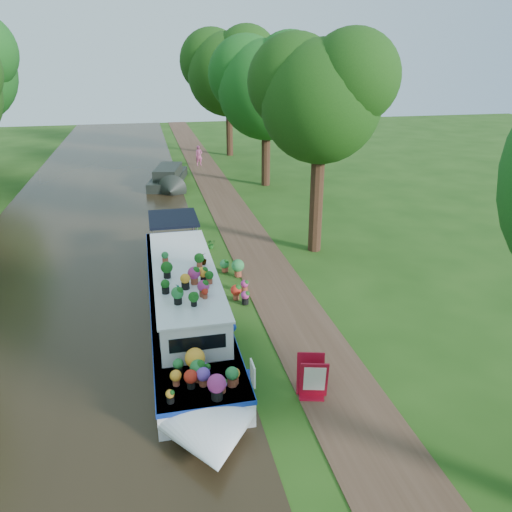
# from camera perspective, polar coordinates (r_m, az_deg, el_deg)

# --- Properties ---
(ground) EXTENTS (100.00, 100.00, 0.00)m
(ground) POSITION_cam_1_polar(r_m,az_deg,el_deg) (18.51, -1.55, -3.50)
(ground) COLOR #1F4511
(ground) RESTS_ON ground
(canal_water) EXTENTS (10.00, 100.00, 0.02)m
(canal_water) POSITION_cam_1_polar(r_m,az_deg,el_deg) (18.46, -20.22, -4.99)
(canal_water) COLOR black
(canal_water) RESTS_ON ground
(towpath) EXTENTS (2.20, 100.00, 0.03)m
(towpath) POSITION_cam_1_polar(r_m,az_deg,el_deg) (18.74, 2.06, -3.11)
(towpath) COLOR #4A3122
(towpath) RESTS_ON ground
(plant_boat) EXTENTS (2.29, 13.52, 2.29)m
(plant_boat) POSITION_cam_1_polar(r_m,az_deg,el_deg) (15.79, -7.99, -4.99)
(plant_boat) COLOR white
(plant_boat) RESTS_ON canal_water
(tree_near_overhang) EXTENTS (5.52, 5.28, 8.99)m
(tree_near_overhang) POSITION_cam_1_polar(r_m,az_deg,el_deg) (20.72, 7.38, 18.04)
(tree_near_overhang) COLOR black
(tree_near_overhang) RESTS_ON ground
(tree_near_mid) EXTENTS (6.90, 6.60, 9.40)m
(tree_near_mid) POSITION_cam_1_polar(r_m,az_deg,el_deg) (32.45, 1.13, 19.26)
(tree_near_mid) COLOR black
(tree_near_mid) RESTS_ON ground
(tree_near_far) EXTENTS (7.59, 7.26, 10.30)m
(tree_near_far) POSITION_cam_1_polar(r_m,az_deg,el_deg) (43.11, -3.24, 20.70)
(tree_near_far) COLOR black
(tree_near_far) RESTS_ON ground
(second_boat) EXTENTS (3.01, 6.64, 1.23)m
(second_boat) POSITION_cam_1_polar(r_m,az_deg,el_deg) (33.66, -9.98, 8.82)
(second_boat) COLOR black
(second_boat) RESTS_ON canal_water
(sandwich_board) EXTENTS (0.73, 0.70, 1.10)m
(sandwich_board) POSITION_cam_1_polar(r_m,az_deg,el_deg) (12.76, 6.45, -13.80)
(sandwich_board) COLOR #A40B20
(sandwich_board) RESTS_ON towpath
(pedestrian_pink) EXTENTS (0.63, 0.49, 1.52)m
(pedestrian_pink) POSITION_cam_1_polar(r_m,az_deg,el_deg) (39.45, -6.54, 11.34)
(pedestrian_pink) COLOR #E55EB1
(pedestrian_pink) RESTS_ON towpath
(verge_plant) EXTENTS (0.45, 0.41, 0.43)m
(verge_plant) POSITION_cam_1_polar(r_m,az_deg,el_deg) (22.14, -5.16, 1.41)
(verge_plant) COLOR #1B5B1B
(verge_plant) RESTS_ON ground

